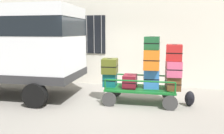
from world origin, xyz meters
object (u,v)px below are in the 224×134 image
object	(u,v)px
van	(5,42)
suitcase_left_bottom	(110,80)
suitcase_midleft_bottom	(130,81)
suitcase_midright_middle	(173,68)
luggage_cart	(140,91)
suitcase_center_middle	(152,59)
suitcase_midright_top	(174,52)
suitcase_center_top	(152,43)
backpack	(190,99)
suitcase_midright_bottom	(173,83)
suitcase_center_bottom	(151,78)
suitcase_left_middle	(110,66)

from	to	relation	value
van	suitcase_left_bottom	world-z (taller)	van
suitcase_midleft_bottom	suitcase_midright_middle	distance (m)	1.31
luggage_cart	suitcase_center_middle	distance (m)	1.00
suitcase_center_middle	suitcase_midright_top	bearing A→B (deg)	-2.17
suitcase_midleft_bottom	suitcase_center_top	bearing A→B (deg)	5.40
suitcase_midright_middle	backpack	size ratio (longest dim) A/B	1.39
luggage_cart	suitcase_center_middle	world-z (taller)	suitcase_center_middle
suitcase_center_middle	suitcase_midright_bottom	distance (m)	0.91
luggage_cart	suitcase_left_bottom	world-z (taller)	suitcase_left_bottom
suitcase_left_bottom	suitcase_midright_middle	distance (m)	1.90
backpack	suitcase_midright_middle	bearing A→B (deg)	179.45
suitcase_left_bottom	suitcase_center_top	bearing A→B (deg)	1.06
suitcase_midright_top	suitcase_center_bottom	bearing A→B (deg)	176.49
suitcase_midleft_bottom	suitcase_center_top	distance (m)	1.30
suitcase_center_top	suitcase_left_middle	bearing A→B (deg)	-178.74
suitcase_midright_middle	backpack	xyz separation A→B (m)	(0.48, -0.00, -0.86)
suitcase_left_middle	suitcase_midright_top	world-z (taller)	suitcase_midright_top
luggage_cart	suitcase_midright_top	xyz separation A→B (m)	(0.93, -0.00, 1.16)
suitcase_midleft_bottom	suitcase_left_bottom	bearing A→B (deg)	176.69
suitcase_left_middle	backpack	world-z (taller)	suitcase_left_middle
suitcase_left_middle	suitcase_midright_bottom	world-z (taller)	suitcase_left_middle
suitcase_left_bottom	suitcase_midright_top	distance (m)	2.05
luggage_cart	suitcase_midright_top	world-z (taller)	suitcase_midright_top
luggage_cart	suitcase_midright_middle	distance (m)	1.17
luggage_cart	suitcase_center_middle	bearing A→B (deg)	3.50
suitcase_center_middle	backpack	bearing A→B (deg)	-2.38
van	suitcase_center_bottom	size ratio (longest dim) A/B	8.38
suitcase_center_top	suitcase_midright_top	distance (m)	0.67
suitcase_left_middle	suitcase_midright_top	bearing A→B (deg)	-0.47
suitcase_center_top	suitcase_center_middle	bearing A→B (deg)	-90.00
suitcase_left_bottom	suitcase_midright_bottom	distance (m)	1.86
suitcase_center_bottom	suitcase_midright_middle	distance (m)	0.70
suitcase_left_bottom	suitcase_center_top	xyz separation A→B (m)	(1.24, 0.02, 1.13)
van	luggage_cart	bearing A→B (deg)	0.29
suitcase_left_bottom	suitcase_midright_top	bearing A→B (deg)	-0.61
suitcase_center_bottom	suitcase_center_top	distance (m)	1.04
suitcase_left_middle	suitcase_midleft_bottom	xyz separation A→B (m)	(0.62, -0.03, -0.44)
suitcase_midleft_bottom	suitcase_center_middle	bearing A→B (deg)	3.63
suitcase_left_bottom	suitcase_center_middle	world-z (taller)	suitcase_center_middle
suitcase_center_middle	suitcase_midright_bottom	world-z (taller)	suitcase_center_middle
suitcase_center_bottom	suitcase_midright_middle	world-z (taller)	suitcase_midright_middle
suitcase_center_middle	suitcase_midright_middle	world-z (taller)	suitcase_center_middle
suitcase_midleft_bottom	backpack	xyz separation A→B (m)	(1.72, -0.01, -0.43)
van	suitcase_left_bottom	distance (m)	3.65
van	suitcase_midright_top	bearing A→B (deg)	0.19
luggage_cart	suitcase_midright_top	bearing A→B (deg)	-0.28
suitcase_midright_top	suitcase_left_middle	bearing A→B (deg)	179.53
suitcase_left_bottom	suitcase_midleft_bottom	bearing A→B (deg)	-3.31
suitcase_center_bottom	suitcase_center_middle	world-z (taller)	suitcase_center_middle
backpack	van	bearing A→B (deg)	179.96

